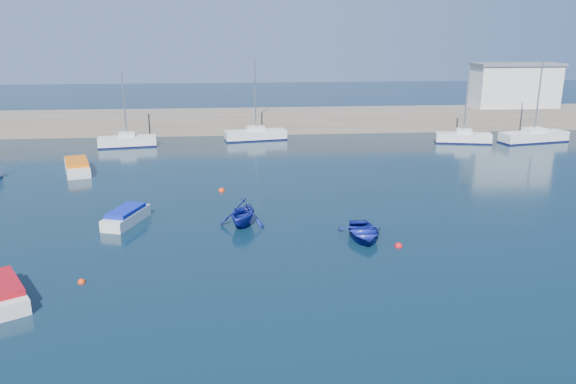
{
  "coord_description": "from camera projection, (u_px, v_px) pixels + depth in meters",
  "views": [
    {
      "loc": [
        -3.83,
        -20.61,
        11.86
      ],
      "look_at": [
        -0.68,
        14.45,
        1.6
      ],
      "focal_mm": 35.0,
      "sensor_mm": 36.0,
      "label": 1
    }
  ],
  "objects": [
    {
      "name": "harbor_office",
      "position": [
        515.0,
        86.0,
        68.49
      ],
      "size": [
        10.0,
        4.0,
        5.0
      ],
      "primitive_type": "cube",
      "color": "silver",
      "rests_on": "back_wall"
    },
    {
      "name": "ground",
      "position": [
        335.0,
        325.0,
        23.35
      ],
      "size": [
        220.0,
        220.0,
        0.0
      ],
      "primitive_type": "plane",
      "color": "black",
      "rests_on": "ground"
    },
    {
      "name": "dinghy_left",
      "position": [
        243.0,
        212.0,
        34.93
      ],
      "size": [
        3.65,
        3.95,
        1.72
      ],
      "primitive_type": "imported",
      "rotation": [
        0.0,
        0.0,
        -0.29
      ],
      "color": "navy",
      "rests_on": "ground"
    },
    {
      "name": "sailboat_7",
      "position": [
        463.0,
        137.0,
        60.5
      ],
      "size": [
        6.01,
        2.82,
        7.75
      ],
      "rotation": [
        0.0,
        0.0,
        1.36
      ],
      "color": "silver",
      "rests_on": "ground"
    },
    {
      "name": "buoy_0",
      "position": [
        82.0,
        282.0,
        27.28
      ],
      "size": [
        0.38,
        0.38,
        0.38
      ],
      "primitive_type": "sphere",
      "color": "red",
      "rests_on": "ground"
    },
    {
      "name": "buoy_3",
      "position": [
        222.0,
        191.0,
        42.66
      ],
      "size": [
        0.5,
        0.5,
        0.5
      ],
      "primitive_type": "sphere",
      "color": "red",
      "rests_on": "ground"
    },
    {
      "name": "sailboat_6",
      "position": [
        256.0,
        135.0,
        62.08
      ],
      "size": [
        6.94,
        3.04,
        8.81
      ],
      "rotation": [
        0.0,
        0.0,
        1.75
      ],
      "color": "silver",
      "rests_on": "ground"
    },
    {
      "name": "motorboat_2",
      "position": [
        77.0,
        166.0,
        48.14
      ],
      "size": [
        3.38,
        5.56,
        1.08
      ],
      "rotation": [
        0.0,
        0.0,
        0.32
      ],
      "color": "silver",
      "rests_on": "ground"
    },
    {
      "name": "dinghy_center",
      "position": [
        363.0,
        232.0,
        32.89
      ],
      "size": [
        2.75,
        3.78,
        0.77
      ],
      "primitive_type": "imported",
      "rotation": [
        0.0,
        0.0,
        -0.03
      ],
      "color": "navy",
      "rests_on": "ground"
    },
    {
      "name": "sailboat_8",
      "position": [
        534.0,
        136.0,
        60.98
      ],
      "size": [
        7.85,
        3.58,
        9.82
      ],
      "rotation": [
        0.0,
        0.0,
        1.77
      ],
      "color": "silver",
      "rests_on": "ground"
    },
    {
      "name": "back_wall",
      "position": [
        270.0,
        121.0,
        66.97
      ],
      "size": [
        96.0,
        4.5,
        2.6
      ],
      "primitive_type": "cube",
      "color": "#6E6054",
      "rests_on": "ground"
    },
    {
      "name": "motorboat_1",
      "position": [
        126.0,
        216.0,
        35.49
      ],
      "size": [
        2.58,
        4.19,
        0.97
      ],
      "rotation": [
        0.0,
        0.0,
        -0.33
      ],
      "color": "silver",
      "rests_on": "ground"
    },
    {
      "name": "motorboat_0",
      "position": [
        2.0,
        291.0,
        25.33
      ],
      "size": [
        3.54,
        4.51,
        0.97
      ],
      "rotation": [
        0.0,
        0.0,
        0.54
      ],
      "color": "silver",
      "rests_on": "ground"
    },
    {
      "name": "buoy_1",
      "position": [
        398.0,
        246.0,
        31.79
      ],
      "size": [
        0.47,
        0.47,
        0.47
      ],
      "primitive_type": "sphere",
      "color": "red",
      "rests_on": "ground"
    },
    {
      "name": "sailboat_5",
      "position": [
        127.0,
        141.0,
        58.5
      ],
      "size": [
        6.03,
        2.57,
        7.81
      ],
      "rotation": [
        0.0,
        0.0,
        1.73
      ],
      "color": "silver",
      "rests_on": "ground"
    }
  ]
}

